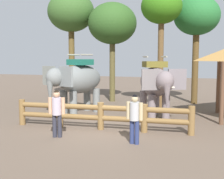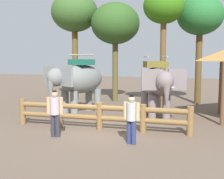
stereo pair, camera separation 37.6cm
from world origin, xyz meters
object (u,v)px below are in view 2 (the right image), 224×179
(log_fence, at_px, (100,114))
(tree_back_center, at_px, (75,14))
(tourist_woman_in_black, at_px, (55,110))
(tourist_man_in_blue, at_px, (131,116))
(tree_far_right, at_px, (115,24))
(elephant_near_left, at_px, (78,81))
(tree_deep_back, at_px, (200,17))
(elephant_center, at_px, (156,84))
(tree_far_left, at_px, (164,9))

(log_fence, relative_size, tree_back_center, 0.99)
(tourist_woman_in_black, xyz_separation_m, tourist_man_in_blue, (2.73, 0.06, -0.03))
(tourist_man_in_blue, xyz_separation_m, tree_far_right, (-3.48, 8.53, 3.86))
(tourist_man_in_blue, bearing_deg, elephant_near_left, 133.76)
(tree_deep_back, bearing_deg, tourist_man_in_blue, -99.33)
(tourist_man_in_blue, distance_m, tree_back_center, 11.79)
(elephant_near_left, height_order, tourist_man_in_blue, elephant_near_left)
(elephant_near_left, height_order, tourist_woman_in_black, elephant_near_left)
(elephant_near_left, bearing_deg, tree_back_center, 118.25)
(elephant_center, distance_m, tree_far_right, 6.41)
(tree_far_right, xyz_separation_m, tree_deep_back, (4.98, 0.63, 0.29))
(tourist_woman_in_black, height_order, tourist_man_in_blue, tourist_woman_in_black)
(tree_far_left, xyz_separation_m, tree_back_center, (-6.10, 1.55, 0.28))
(log_fence, bearing_deg, tourist_woman_in_black, -125.55)
(tree_far_left, bearing_deg, tree_deep_back, 47.97)
(log_fence, height_order, tourist_woman_in_black, tourist_woman_in_black)
(tree_far_left, bearing_deg, tree_back_center, 165.75)
(log_fence, xyz_separation_m, tourist_man_in_blue, (1.67, -1.43, 0.32))
(elephant_center, bearing_deg, tree_back_center, 144.25)
(tourist_woman_in_black, bearing_deg, tree_back_center, 112.45)
(tree_deep_back, bearing_deg, elephant_near_left, -135.77)
(log_fence, distance_m, elephant_near_left, 3.49)
(tree_far_left, xyz_separation_m, tree_far_right, (-3.21, 1.34, -0.55))
(tourist_man_in_blue, height_order, tree_far_right, tree_far_right)
(tourist_man_in_blue, height_order, tree_deep_back, tree_deep_back)
(tree_back_center, height_order, tree_deep_back, tree_back_center)
(elephant_near_left, bearing_deg, tree_far_right, 85.77)
(elephant_near_left, bearing_deg, tourist_woman_in_black, -75.05)
(tree_far_left, bearing_deg, tree_far_right, 157.35)
(elephant_near_left, xyz_separation_m, elephant_center, (3.79, 0.19, -0.05))
(elephant_near_left, height_order, tree_deep_back, tree_deep_back)
(tourist_woman_in_black, relative_size, tree_deep_back, 0.26)
(elephant_near_left, relative_size, tourist_man_in_blue, 2.18)
(tourist_man_in_blue, bearing_deg, tree_deep_back, 80.67)
(tourist_woman_in_black, distance_m, tree_deep_back, 10.95)
(elephant_near_left, xyz_separation_m, tree_back_center, (-2.56, 4.76, 3.98))
(log_fence, distance_m, tourist_woman_in_black, 1.86)
(tree_back_center, relative_size, tree_far_right, 1.14)
(tourist_woman_in_black, distance_m, tree_back_center, 10.60)
(elephant_center, distance_m, tree_deep_back, 6.28)
(tree_back_center, distance_m, tree_far_right, 3.02)
(elephant_near_left, xyz_separation_m, tree_far_right, (0.34, 4.55, 3.15))
(elephant_center, relative_size, tree_back_center, 0.48)
(log_fence, bearing_deg, tourist_man_in_blue, -40.59)
(elephant_center, bearing_deg, log_fence, -121.03)
(elephant_center, relative_size, tree_far_right, 0.54)
(tree_back_center, bearing_deg, log_fence, -57.26)
(tourist_man_in_blue, bearing_deg, tree_back_center, 126.09)
(elephant_center, bearing_deg, tourist_woman_in_black, -122.67)
(elephant_center, xyz_separation_m, tree_back_center, (-6.34, 4.57, 4.03))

